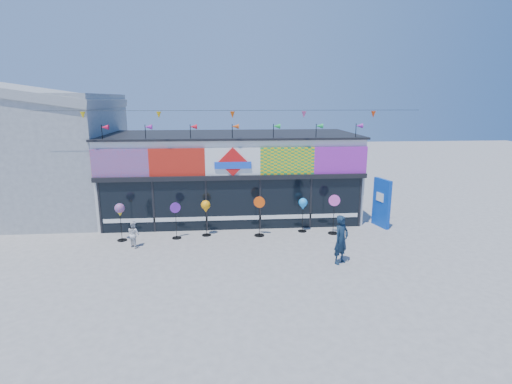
{
  "coord_description": "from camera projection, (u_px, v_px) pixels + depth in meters",
  "views": [
    {
      "loc": [
        -0.46,
        -13.81,
        5.76
      ],
      "look_at": [
        0.89,
        2.0,
        2.05
      ],
      "focal_mm": 28.0,
      "sensor_mm": 36.0,
      "label": 1
    }
  ],
  "objects": [
    {
      "name": "ground",
      "position": [
        237.0,
        259.0,
        14.74
      ],
      "size": [
        80.0,
        80.0,
        0.0
      ],
      "primitive_type": "plane",
      "color": "gray",
      "rests_on": "ground"
    },
    {
      "name": "spinner_0",
      "position": [
        120.0,
        211.0,
        16.36
      ],
      "size": [
        0.41,
        0.41,
        1.6
      ],
      "color": "black",
      "rests_on": "ground"
    },
    {
      "name": "spinner_5",
      "position": [
        334.0,
        213.0,
        17.29
      ],
      "size": [
        0.49,
        0.44,
        1.75
      ],
      "color": "black",
      "rests_on": "ground"
    },
    {
      "name": "kite_shop",
      "position": [
        232.0,
        175.0,
        20.04
      ],
      "size": [
        16.0,
        5.7,
        5.31
      ],
      "color": "silver",
      "rests_on": "ground"
    },
    {
      "name": "spinner_1",
      "position": [
        176.0,
        220.0,
        16.73
      ],
      "size": [
        0.42,
        0.4,
        1.56
      ],
      "color": "black",
      "rests_on": "ground"
    },
    {
      "name": "child",
      "position": [
        134.0,
        234.0,
        15.83
      ],
      "size": [
        0.58,
        0.58,
        1.07
      ],
      "primitive_type": "imported",
      "rotation": [
        0.0,
        0.0,
        2.36
      ],
      "color": "silver",
      "rests_on": "ground"
    },
    {
      "name": "neighbour_building",
      "position": [
        31.0,
        151.0,
        19.98
      ],
      "size": [
        8.18,
        7.2,
        6.87
      ],
      "color": "#A4A6A9",
      "rests_on": "ground"
    },
    {
      "name": "spinner_3",
      "position": [
        259.0,
        215.0,
        17.02
      ],
      "size": [
        0.47,
        0.44,
        1.74
      ],
      "color": "black",
      "rests_on": "ground"
    },
    {
      "name": "blue_sign",
      "position": [
        382.0,
        203.0,
        18.27
      ],
      "size": [
        0.45,
        1.12,
        2.23
      ],
      "rotation": [
        0.0,
        0.0,
        0.26
      ],
      "color": "#0B40B0",
      "rests_on": "ground"
    },
    {
      "name": "spinner_4",
      "position": [
        303.0,
        205.0,
        17.51
      ],
      "size": [
        0.39,
        0.39,
        1.53
      ],
      "color": "black",
      "rests_on": "ground"
    },
    {
      "name": "adult_man",
      "position": [
        341.0,
        240.0,
        14.16
      ],
      "size": [
        0.77,
        0.72,
        1.77
      ],
      "primitive_type": "imported",
      "rotation": [
        0.0,
        0.0,
        0.62
      ],
      "color": "#112438",
      "rests_on": "ground"
    },
    {
      "name": "spinner_2",
      "position": [
        206.0,
        208.0,
        16.99
      ],
      "size": [
        0.4,
        0.4,
        1.56
      ],
      "color": "black",
      "rests_on": "ground"
    }
  ]
}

